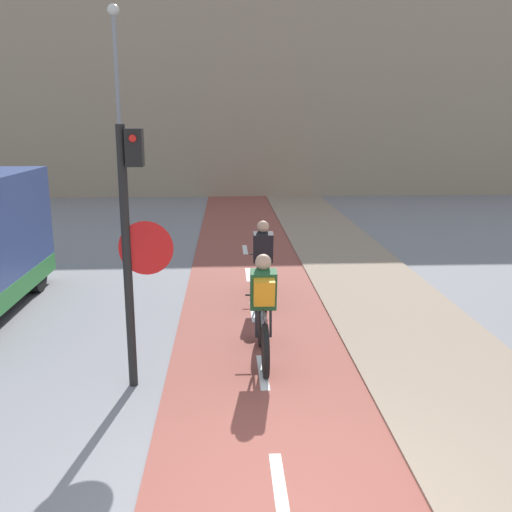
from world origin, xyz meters
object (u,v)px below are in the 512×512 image
at_px(traffic_light_pole, 132,230).
at_px(street_lamp_far, 118,94).
at_px(cyclist_far, 263,267).
at_px(cyclist_near, 263,312).

height_order(traffic_light_pole, street_lamp_far, street_lamp_far).
distance_m(street_lamp_far, cyclist_far, 9.76).
xyz_separation_m(street_lamp_far, cyclist_far, (3.99, -8.22, -3.43)).
relative_size(traffic_light_pole, cyclist_near, 1.84).
bearing_deg(street_lamp_far, cyclist_far, -64.11).
relative_size(cyclist_near, cyclist_far, 1.01).
height_order(traffic_light_pole, cyclist_near, traffic_light_pole).
distance_m(traffic_light_pole, cyclist_far, 4.07).
height_order(street_lamp_far, cyclist_near, street_lamp_far).
bearing_deg(cyclist_near, street_lamp_far, 109.24).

